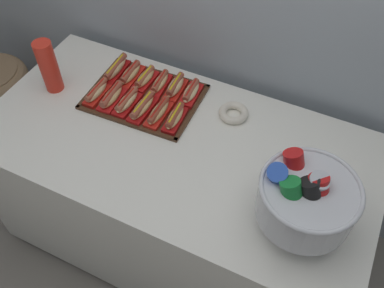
{
  "coord_description": "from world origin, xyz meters",
  "views": [
    {
      "loc": [
        0.54,
        -0.97,
        2.1
      ],
      "look_at": [
        0.07,
        0.0,
        0.81
      ],
      "focal_mm": 39.72,
      "sensor_mm": 36.0,
      "label": 1
    }
  ],
  "objects": [
    {
      "name": "hot_dog_8",
      "position": [
        -0.28,
        0.25,
        0.82
      ],
      "size": [
        0.06,
        0.15,
        0.06
      ],
      "color": "red",
      "rests_on": "serving_tray"
    },
    {
      "name": "hot_dog_7",
      "position": [
        -0.35,
        0.24,
        0.82
      ],
      "size": [
        0.07,
        0.17,
        0.06
      ],
      "color": "red",
      "rests_on": "serving_tray"
    },
    {
      "name": "floor_vase",
      "position": [
        -1.21,
        0.14,
        0.29
      ],
      "size": [
        0.48,
        0.48,
        1.03
      ],
      "color": "#896B4C",
      "rests_on": "ground_plane"
    },
    {
      "name": "hot_dog_1",
      "position": [
        -0.35,
        0.08,
        0.83
      ],
      "size": [
        0.07,
        0.17,
        0.06
      ],
      "color": "red",
      "rests_on": "serving_tray"
    },
    {
      "name": "hot_dog_9",
      "position": [
        -0.2,
        0.25,
        0.82
      ],
      "size": [
        0.07,
        0.16,
        0.06
      ],
      "color": "red",
      "rests_on": "serving_tray"
    },
    {
      "name": "hot_dog_2",
      "position": [
        -0.27,
        0.08,
        0.83
      ],
      "size": [
        0.06,
        0.16,
        0.06
      ],
      "color": "#B21414",
      "rests_on": "serving_tray"
    },
    {
      "name": "donut",
      "position": [
        0.16,
        0.23,
        0.81
      ],
      "size": [
        0.13,
        0.13,
        0.03
      ],
      "color": "silver",
      "rests_on": "buffet_table"
    },
    {
      "name": "buffet_table",
      "position": [
        0.0,
        0.0,
        0.42
      ],
      "size": [
        1.63,
        0.82,
        0.79
      ],
      "color": "white",
      "rests_on": "ground_plane"
    },
    {
      "name": "cup_stack",
      "position": [
        -0.63,
        0.05,
        0.91
      ],
      "size": [
        0.08,
        0.08,
        0.24
      ],
      "color": "red",
      "rests_on": "buffet_table"
    },
    {
      "name": "hot_dog_0",
      "position": [
        -0.42,
        0.07,
        0.83
      ],
      "size": [
        0.06,
        0.15,
        0.06
      ],
      "color": "red",
      "rests_on": "serving_tray"
    },
    {
      "name": "hot_dog_11",
      "position": [
        -0.05,
        0.25,
        0.82
      ],
      "size": [
        0.07,
        0.16,
        0.06
      ],
      "color": "red",
      "rests_on": "serving_tray"
    },
    {
      "name": "hot_dog_4",
      "position": [
        -0.12,
        0.09,
        0.82
      ],
      "size": [
        0.06,
        0.17,
        0.06
      ],
      "color": "red",
      "rests_on": "serving_tray"
    },
    {
      "name": "ground_plane",
      "position": [
        0.0,
        0.0,
        0.0
      ],
      "size": [
        10.0,
        10.0,
        0.0
      ],
      "primitive_type": "plane",
      "color": "gray"
    },
    {
      "name": "hot_dog_3",
      "position": [
        -0.2,
        0.08,
        0.82
      ],
      "size": [
        0.07,
        0.18,
        0.06
      ],
      "color": "#B21414",
      "rests_on": "serving_tray"
    },
    {
      "name": "hot_dog_5",
      "position": [
        -0.05,
        0.09,
        0.82
      ],
      "size": [
        0.07,
        0.16,
        0.06
      ],
      "color": "#B21414",
      "rests_on": "serving_tray"
    },
    {
      "name": "punch_bowl",
      "position": [
        0.55,
        -0.15,
        0.95
      ],
      "size": [
        0.32,
        0.32,
        0.27
      ],
      "color": "silver",
      "rests_on": "buffet_table"
    },
    {
      "name": "hot_dog_6",
      "position": [
        -0.43,
        0.24,
        0.83
      ],
      "size": [
        0.07,
        0.19,
        0.06
      ],
      "color": "#B21414",
      "rests_on": "serving_tray"
    },
    {
      "name": "serving_tray",
      "position": [
        -0.24,
        0.16,
        0.8
      ],
      "size": [
        0.49,
        0.38,
        0.01
      ],
      "color": "#472B19",
      "rests_on": "buffet_table"
    },
    {
      "name": "hot_dog_10",
      "position": [
        -0.13,
        0.25,
        0.83
      ],
      "size": [
        0.08,
        0.16,
        0.06
      ],
      "color": "red",
      "rests_on": "serving_tray"
    }
  ]
}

